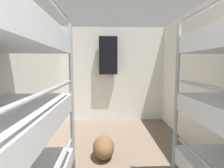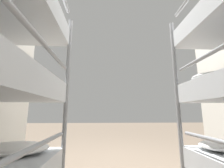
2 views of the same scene
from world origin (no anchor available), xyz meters
The scene contains 0 objects.
Camera 2 is at (0.20, 2.12, 0.80)m, focal length 24.00 mm.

